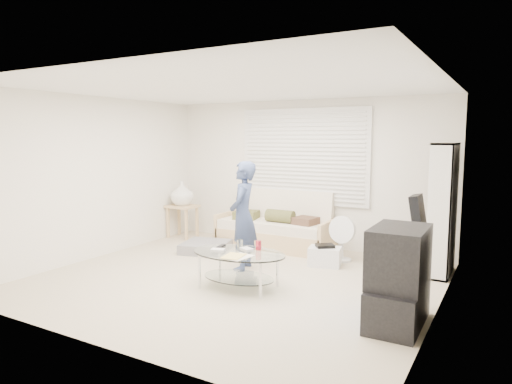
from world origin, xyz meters
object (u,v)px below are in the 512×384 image
Objects in this scene: bookshelf at (442,209)px; tv_unit at (398,278)px; futon_sofa at (276,229)px; coffee_table at (239,259)px.

bookshelf is 2.08m from tv_unit.
futon_sofa is 2.75m from bookshelf.
bookshelf is 1.81× the size of tv_unit.
tv_unit is at bearing -42.02° from futon_sofa.
futon_sofa is 1.99× the size of tv_unit.
futon_sofa is 3.43m from tv_unit.
tv_unit is at bearing -4.99° from coffee_table.
bookshelf is at bearing 41.47° from coffee_table.
coffee_table is at bearing 175.01° from tv_unit.
tv_unit reaches higher than futon_sofa.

